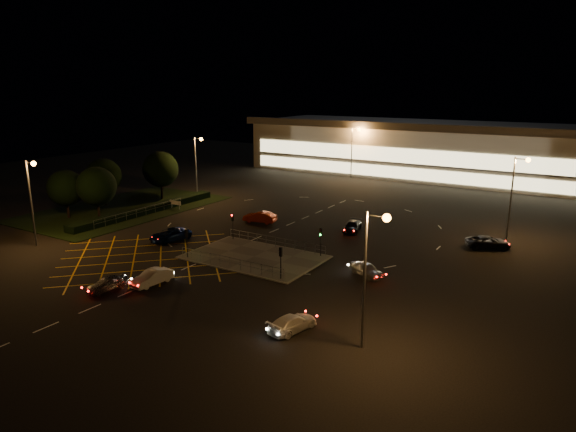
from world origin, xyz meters
The scene contains 27 objects.
ground centered at (0.00, 0.00, 0.00)m, with size 180.00×180.00×0.00m, color black.
pedestrian_island centered at (2.00, -2.00, 0.06)m, with size 14.00×9.00×0.12m, color #4C4944.
grass_verge centered at (-28.00, 6.00, 0.04)m, with size 18.00×30.00×0.08m, color black.
hedge centered at (-23.00, 6.00, 0.50)m, with size 2.00×26.00×1.00m, color black.
supermarket centered at (0.00, 61.95, 5.31)m, with size 72.00×26.50×10.50m.
streetlight_sw centered at (-21.56, -12.00, 6.56)m, with size 1.78×0.56×10.03m.
streetlight_se centered at (20.44, -14.00, 6.56)m, with size 1.78×0.56×10.03m.
streetlight_nw centered at (-23.56, 18.00, 6.56)m, with size 1.78×0.56×10.03m.
streetlight_ne centered at (24.44, 20.00, 6.56)m, with size 1.78×0.56×10.03m.
streetlight_far_left centered at (-9.56, 48.00, 6.56)m, with size 1.78×0.56×10.03m.
signal_sw centered at (-4.00, -5.99, 2.37)m, with size 0.28×0.30×3.15m.
signal_se centered at (8.00, -5.99, 2.37)m, with size 0.28×0.30×3.15m.
signal_nw centered at (-4.00, 1.99, 2.37)m, with size 0.28×0.30×3.15m.
signal_ne centered at (8.00, 1.99, 2.37)m, with size 0.28×0.30×3.15m.
tree_a centered at (-30.00, -2.00, 4.33)m, with size 5.04×5.04×6.86m.
tree_b centered at (-32.00, 6.00, 4.64)m, with size 5.40×5.40×7.35m.
tree_c centered at (-28.00, 14.00, 4.95)m, with size 5.76×5.76×7.84m.
tree_d centered at (-34.00, 20.00, 4.02)m, with size 4.68×4.68×6.37m.
tree_e centered at (-26.00, 0.00, 4.64)m, with size 5.40×5.40×7.35m.
car_near_silver centered at (-4.03, -16.53, 0.65)m, with size 1.54×3.82×1.30m, color #9A9EA1.
car_queue_white centered at (-1.62, -13.35, 0.69)m, with size 1.46×4.19×1.38m, color silver.
car_left_blue centered at (-10.26, -2.21, 0.72)m, with size 2.38×5.15×1.43m, color #0A1741.
car_far_dkgrey centered at (6.66, 13.00, 0.65)m, with size 1.83×4.51×1.31m, color black.
car_right_silver centered at (14.57, -0.68, 0.67)m, with size 1.59×3.94×1.34m, color silver.
car_circ_red centered at (-5.94, 10.43, 0.76)m, with size 1.60×4.60×1.51m, color #A1240B.
car_east_grey centered at (22.84, 14.88, 0.69)m, with size 2.29×4.97×1.38m, color black.
car_approach_white centered at (14.43, -14.36, 0.63)m, with size 1.75×4.31×1.25m, color #BCBCBC.
Camera 1 is at (33.05, -44.85, 18.13)m, focal length 32.00 mm.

